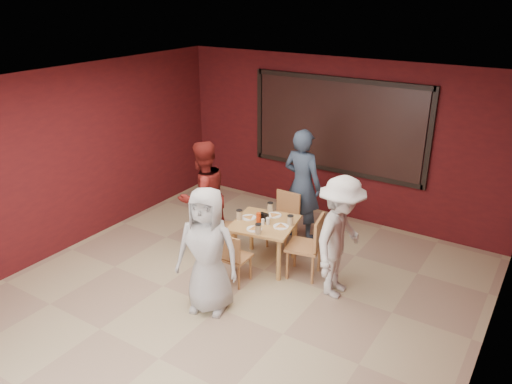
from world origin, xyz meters
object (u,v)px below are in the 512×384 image
Objects in this scene: chair_front at (233,256)px; diner_front at (208,251)px; diner_left at (203,196)px; diner_right at (340,238)px; chair_back at (284,216)px; dining_table at (264,227)px; chair_right at (310,243)px; chair_left at (218,224)px; diner_back at (302,185)px.

chair_front is 0.74m from diner_front.
diner_left reaches higher than diner_right.
diner_right is at bearing -32.69° from chair_back.
chair_back is at bearing 144.18° from diner_left.
diner_front is 1.64m from diner_left.
chair_front is (-0.08, -0.69, -0.17)m from dining_table.
diner_front reaches higher than chair_front.
chair_right is 0.62m from diner_right.
chair_right is at bearing 42.86° from chair_front.
diner_right is (1.24, 1.20, 0.01)m from diner_front.
chair_left is at bearing 87.59° from diner_right.
diner_front is (0.05, -2.02, 0.34)m from chair_back.
chair_back reaches higher than chair_left.
dining_table is 0.72m from chair_front.
diner_right is (2.30, -0.06, -0.04)m from diner_left.
diner_left reaches higher than dining_table.
chair_back is at bearing 139.72° from chair_right.
diner_front is at bearing -88.58° from chair_back.
dining_table is at bearing -84.92° from chair_back.
diner_back is at bearing 87.92° from dining_table.
chair_right is 1.58m from diner_front.
dining_table is at bearing 110.14° from diner_left.
chair_left is 0.46× the size of diner_back.
diner_left is (-0.27, -0.00, 0.39)m from chair_left.
diner_back is at bearing 86.09° from chair_front.
chair_front is 1.48m from diner_right.
chair_left is at bearing 138.49° from chair_front.
chair_right is (0.72, 0.05, -0.08)m from dining_table.
diner_front reaches higher than dining_table.
diner_front is (-0.73, -1.36, 0.30)m from chair_right.
diner_back is at bearing 152.63° from diner_left.
chair_left is (-0.73, -0.77, -0.01)m from chair_back.
diner_back is at bearing 74.70° from chair_back.
chair_left is 1.52m from diner_front.
diner_back is at bearing 44.03° from diner_right.
chair_left is (-0.72, 0.63, 0.04)m from chair_front.
chair_right is at bearing 44.89° from diner_front.
diner_front is 2.40m from diner_back.
chair_right is at bearing 3.81° from dining_table.
diner_left is (-1.01, -0.77, 0.38)m from chair_back.
diner_back is 1.05× the size of diner_left.
chair_back is 1.02m from chair_right.
chair_front is at bearing 91.32° from diner_back.
chair_front is at bearing 112.87° from diner_right.
chair_back is 0.50× the size of diner_left.
chair_front is 1.25m from diner_left.
chair_front is at bearing -96.74° from dining_table.
chair_front is 0.47× the size of diner_front.
chair_right is at bearing 71.08° from diner_right.
diner_left is at bearing 147.52° from chair_front.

